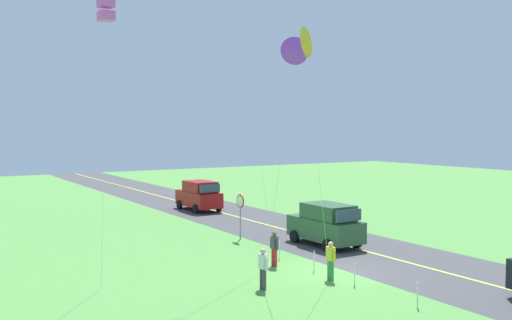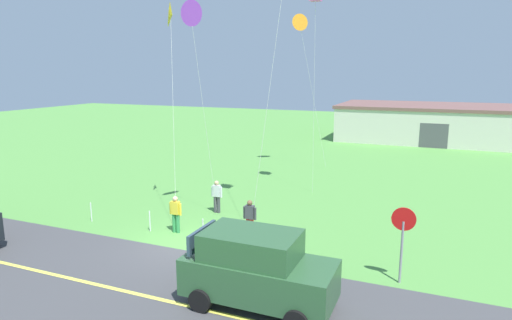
{
  "view_description": "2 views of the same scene",
  "coord_description": "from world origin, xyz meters",
  "px_view_note": "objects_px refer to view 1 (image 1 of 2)",
  "views": [
    {
      "loc": [
        -18.72,
        15.61,
        6.23
      ],
      "look_at": [
        0.88,
        3.39,
        4.92
      ],
      "focal_mm": 39.4,
      "sensor_mm": 36.0,
      "label": 1
    },
    {
      "loc": [
        8.9,
        -14.11,
        6.77
      ],
      "look_at": [
        1.26,
        4.26,
        2.73
      ],
      "focal_mm": 30.85,
      "sensor_mm": 36.0,
      "label": 2
    }
  ],
  "objects_px": {
    "car_parked_east_far": "(199,195)",
    "kite_pink_drift": "(106,10)",
    "car_suv_foreground": "(326,224)",
    "kite_blue_mid": "(295,51)",
    "person_child_watcher": "(331,259)",
    "stop_sign": "(240,208)",
    "person_adult_near": "(274,248)",
    "person_adult_companion": "(263,267)",
    "kite_yellow_high": "(304,43)"
  },
  "relations": [
    {
      "from": "person_adult_near",
      "to": "kite_pink_drift",
      "type": "xyz_separation_m",
      "value": [
        0.54,
        7.35,
        9.83
      ]
    },
    {
      "from": "stop_sign",
      "to": "person_child_watcher",
      "type": "height_order",
      "value": "stop_sign"
    },
    {
      "from": "car_parked_east_far",
      "to": "person_adult_companion",
      "type": "distance_m",
      "value": 21.42
    },
    {
      "from": "kite_blue_mid",
      "to": "kite_pink_drift",
      "type": "xyz_separation_m",
      "value": [
        3.81,
        6.08,
        1.54
      ]
    },
    {
      "from": "stop_sign",
      "to": "kite_yellow_high",
      "type": "distance_m",
      "value": 13.58
    },
    {
      "from": "car_suv_foreground",
      "to": "kite_blue_mid",
      "type": "distance_m",
      "value": 11.52
    },
    {
      "from": "car_parked_east_far",
      "to": "person_child_watcher",
      "type": "height_order",
      "value": "car_parked_east_far"
    },
    {
      "from": "car_parked_east_far",
      "to": "person_child_watcher",
      "type": "xyz_separation_m",
      "value": [
        -20.54,
        4.12,
        -0.29
      ]
    },
    {
      "from": "car_parked_east_far",
      "to": "kite_blue_mid",
      "type": "bearing_deg",
      "value": 163.67
    },
    {
      "from": "car_parked_east_far",
      "to": "person_adult_companion",
      "type": "bearing_deg",
      "value": 160.43
    },
    {
      "from": "kite_yellow_high",
      "to": "kite_pink_drift",
      "type": "xyz_separation_m",
      "value": [
        5.21,
        5.48,
        1.47
      ]
    },
    {
      "from": "stop_sign",
      "to": "kite_pink_drift",
      "type": "relative_size",
      "value": 0.23
    },
    {
      "from": "person_adult_companion",
      "to": "kite_blue_mid",
      "type": "xyz_separation_m",
      "value": [
        -0.51,
        -1.11,
        8.3
      ]
    },
    {
      "from": "car_parked_east_far",
      "to": "kite_blue_mid",
      "type": "distance_m",
      "value": 22.99
    },
    {
      "from": "person_adult_near",
      "to": "car_suv_foreground",
      "type": "bearing_deg",
      "value": -106.39
    },
    {
      "from": "car_parked_east_far",
      "to": "kite_blue_mid",
      "type": "xyz_separation_m",
      "value": [
        -20.68,
        6.06,
        8.01
      ]
    },
    {
      "from": "stop_sign",
      "to": "kite_yellow_high",
      "type": "bearing_deg",
      "value": 161.24
    },
    {
      "from": "person_adult_near",
      "to": "person_child_watcher",
      "type": "relative_size",
      "value": 1.0
    },
    {
      "from": "person_adult_companion",
      "to": "kite_blue_mid",
      "type": "relative_size",
      "value": 0.16
    },
    {
      "from": "car_parked_east_far",
      "to": "kite_yellow_high",
      "type": "bearing_deg",
      "value": 163.2
    },
    {
      "from": "car_suv_foreground",
      "to": "person_adult_near",
      "type": "xyz_separation_m",
      "value": [
        -2.32,
        4.85,
        -0.29
      ]
    },
    {
      "from": "car_suv_foreground",
      "to": "kite_yellow_high",
      "type": "bearing_deg",
      "value": 136.15
    },
    {
      "from": "person_adult_companion",
      "to": "kite_blue_mid",
      "type": "height_order",
      "value": "kite_blue_mid"
    },
    {
      "from": "kite_pink_drift",
      "to": "car_parked_east_far",
      "type": "bearing_deg",
      "value": -35.74
    },
    {
      "from": "car_parked_east_far",
      "to": "person_child_watcher",
      "type": "bearing_deg",
      "value": 168.67
    },
    {
      "from": "stop_sign",
      "to": "kite_blue_mid",
      "type": "height_order",
      "value": "kite_blue_mid"
    },
    {
      "from": "car_parked_east_far",
      "to": "kite_pink_drift",
      "type": "height_order",
      "value": "kite_pink_drift"
    },
    {
      "from": "car_suv_foreground",
      "to": "stop_sign",
      "type": "distance_m",
      "value": 4.9
    },
    {
      "from": "kite_yellow_high",
      "to": "person_child_watcher",
      "type": "bearing_deg",
      "value": -58.75
    },
    {
      "from": "kite_yellow_high",
      "to": "kite_pink_drift",
      "type": "distance_m",
      "value": 7.7
    },
    {
      "from": "person_child_watcher",
      "to": "stop_sign",
      "type": "bearing_deg",
      "value": 119.45
    },
    {
      "from": "stop_sign",
      "to": "kite_pink_drift",
      "type": "xyz_separation_m",
      "value": [
        -5.55,
        9.13,
        8.9
      ]
    },
    {
      "from": "kite_blue_mid",
      "to": "car_suv_foreground",
      "type": "bearing_deg",
      "value": -47.56
    },
    {
      "from": "kite_blue_mid",
      "to": "person_adult_companion",
      "type": "bearing_deg",
      "value": 65.46
    },
    {
      "from": "car_parked_east_far",
      "to": "kite_blue_mid",
      "type": "height_order",
      "value": "kite_blue_mid"
    },
    {
      "from": "car_suv_foreground",
      "to": "kite_pink_drift",
      "type": "bearing_deg",
      "value": 98.3
    },
    {
      "from": "car_suv_foreground",
      "to": "stop_sign",
      "type": "height_order",
      "value": "stop_sign"
    },
    {
      "from": "car_suv_foreground",
      "to": "person_adult_companion",
      "type": "xyz_separation_m",
      "value": [
        -5.08,
        7.22,
        -0.29
      ]
    },
    {
      "from": "car_suv_foreground",
      "to": "person_adult_near",
      "type": "bearing_deg",
      "value": 115.53
    },
    {
      "from": "car_suv_foreground",
      "to": "kite_blue_mid",
      "type": "bearing_deg",
      "value": 132.44
    },
    {
      "from": "person_adult_companion",
      "to": "kite_yellow_high",
      "type": "relative_size",
      "value": 0.16
    },
    {
      "from": "stop_sign",
      "to": "kite_yellow_high",
      "type": "xyz_separation_m",
      "value": [
        -10.76,
        3.66,
        7.43
      ]
    },
    {
      "from": "car_suv_foreground",
      "to": "person_adult_near",
      "type": "height_order",
      "value": "car_suv_foreground"
    },
    {
      "from": "person_adult_near",
      "to": "car_parked_east_far",
      "type": "bearing_deg",
      "value": -57.32
    },
    {
      "from": "kite_blue_mid",
      "to": "kite_pink_drift",
      "type": "relative_size",
      "value": 0.87
    },
    {
      "from": "person_adult_companion",
      "to": "kite_pink_drift",
      "type": "xyz_separation_m",
      "value": [
        3.3,
        4.97,
        9.83
      ]
    },
    {
      "from": "person_adult_companion",
      "to": "kite_yellow_high",
      "type": "bearing_deg",
      "value": 44.71
    },
    {
      "from": "car_parked_east_far",
      "to": "stop_sign",
      "type": "xyz_separation_m",
      "value": [
        -11.33,
        3.01,
        0.65
      ]
    },
    {
      "from": "car_parked_east_far",
      "to": "person_adult_companion",
      "type": "xyz_separation_m",
      "value": [
        -20.18,
        7.17,
        -0.29
      ]
    },
    {
      "from": "car_suv_foreground",
      "to": "person_adult_companion",
      "type": "distance_m",
      "value": 8.84
    }
  ]
}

